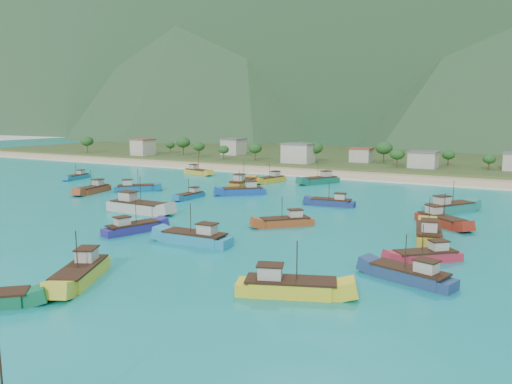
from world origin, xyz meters
The scene contains 28 objects.
ground centered at (0.00, 0.00, 0.00)m, with size 600.00×600.00×0.00m, color #0C7D8E.
beach centered at (0.00, 79.00, 0.00)m, with size 400.00×18.00×1.20m, color beige.
land centered at (0.00, 140.00, 0.00)m, with size 400.00×110.00×2.40m, color #385123.
surf_line centered at (0.00, 69.50, 0.00)m, with size 400.00×2.50×0.08m, color white.
mountains centered at (-18.31, 403.81, 106.83)m, with size 1520.00×440.00×260.00m.
village centered at (5.88, 102.58, 4.58)m, with size 215.08×30.82×6.74m.
vegetation centered at (-2.26, 103.32, 5.18)m, with size 276.32×25.77×8.51m.
boat_4 centered at (-70.04, 30.93, 0.54)m, with size 4.22×9.04×5.15m.
boat_5 centered at (-15.96, 52.91, 0.70)m, with size 5.25×10.55×5.99m.
boat_6 centered at (-19.42, 19.28, 0.49)m, with size 2.64×8.26×4.84m.
boat_8 centered at (-2.80, 57.45, 0.82)m, with size 8.55×11.44×6.67m.
boat_9 centered at (-45.22, 14.16, 0.72)m, with size 4.95×10.75×6.12m.
boat_10 centered at (6.15, -13.66, 0.79)m, with size 11.13×3.78×6.49m.
boat_11 centered at (37.89, -5.95, 0.58)m, with size 8.56×8.09×5.38m.
boat_12 centered at (35.34, 30.54, 0.84)m, with size 9.07×11.45×6.77m.
boat_13 centered at (12.56, 26.19, 0.61)m, with size 9.61×3.95×5.51m.
boat_14 centered at (-45.47, 57.79, 0.72)m, with size 10.84×5.91×6.14m.
boat_15 centered at (35.94, 5.70, 0.88)m, with size 5.82×12.27×6.98m.
boat_16 centered at (-11.62, 29.96, 0.74)m, with size 9.93×9.46×6.26m.
boat_18 centered at (37.90, -15.43, 0.68)m, with size 10.43×5.71×5.91m.
boat_19 centered at (27.46, -26.14, 0.77)m, with size 11.30×6.92×6.42m.
boat_20 centered at (4.38, -33.68, 0.80)m, with size 7.92×11.34×6.54m.
boat_22 centered at (-18.08, 40.50, 0.92)m, with size 5.57×12.66×7.23m.
boat_25 centered at (-7.25, -12.80, 0.64)m, with size 5.67×10.04×5.69m.
boat_26 centered at (35.76, 17.88, 0.73)m, with size 9.85×9.21×6.16m.
boat_28 centered at (-18.51, 0.63, 1.00)m, with size 13.00×3.97×7.65m.
boat_29 centered at (-38.06, 21.12, 0.69)m, with size 9.37×9.03×5.94m.
boat_30 centered at (12.49, 4.00, 0.62)m, with size 8.66×8.59×5.56m.
Camera 1 is at (49.37, -72.28, 19.09)m, focal length 35.00 mm.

